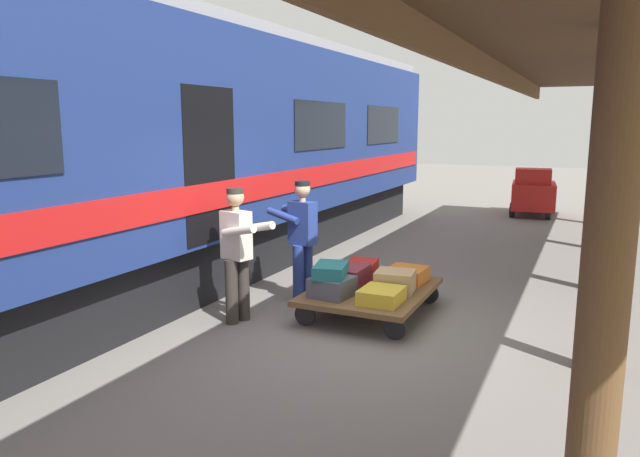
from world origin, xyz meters
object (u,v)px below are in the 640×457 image
(train_car, at_px, (121,154))
(suitcase_burgundy_valise, at_px, (348,276))
(suitcase_yellow_case, at_px, (381,296))
(suitcase_red_plastic, at_px, (362,269))
(baggage_tug, at_px, (533,193))
(porter_by_door, at_px, (238,251))
(suitcase_orange_carryall, at_px, (407,275))
(suitcase_slate_roller, at_px, (332,287))
(suitcase_tan_vintage, at_px, (395,281))
(suitcase_teal_softside, at_px, (331,270))
(luggage_cart, at_px, (371,292))
(porter_in_overalls, at_px, (301,237))

(train_car, distance_m, suitcase_burgundy_valise, 3.58)
(suitcase_burgundy_valise, xyz_separation_m, suitcase_yellow_case, (-0.66, 0.53, -0.04))
(suitcase_red_plastic, bearing_deg, baggage_tug, -98.74)
(suitcase_burgundy_valise, bearing_deg, baggage_tug, -98.28)
(porter_by_door, bearing_deg, suitcase_orange_carryall, -138.35)
(suitcase_slate_roller, distance_m, baggage_tug, 10.42)
(suitcase_tan_vintage, distance_m, suitcase_teal_softside, 0.87)
(suitcase_slate_roller, bearing_deg, suitcase_red_plastic, -90.00)
(baggage_tug, bearing_deg, suitcase_burgundy_valise, 81.72)
(suitcase_slate_roller, bearing_deg, suitcase_burgundy_valise, -90.00)
(suitcase_red_plastic, bearing_deg, luggage_cart, 121.66)
(suitcase_yellow_case, height_order, porter_by_door, porter_by_door)
(suitcase_yellow_case, height_order, baggage_tug, baggage_tug)
(suitcase_tan_vintage, xyz_separation_m, porter_in_overalls, (1.42, -0.15, 0.45))
(train_car, relative_size, suitcase_yellow_case, 36.78)
(suitcase_orange_carryall, height_order, suitcase_teal_softside, suitcase_teal_softside)
(suitcase_orange_carryall, bearing_deg, suitcase_teal_softside, 56.30)
(luggage_cart, height_order, suitcase_orange_carryall, suitcase_orange_carryall)
(luggage_cart, xyz_separation_m, suitcase_burgundy_valise, (0.33, -0.00, 0.18))
(luggage_cart, distance_m, suitcase_orange_carryall, 0.64)
(train_car, bearing_deg, luggage_cart, -167.63)
(luggage_cart, bearing_deg, baggage_tug, -96.39)
(porter_by_door, bearing_deg, suitcase_red_plastic, -124.93)
(suitcase_burgundy_valise, xyz_separation_m, suitcase_orange_carryall, (-0.66, -0.53, -0.03))
(baggage_tug, bearing_deg, porter_in_overalls, 77.18)
(suitcase_red_plastic, relative_size, suitcase_orange_carryall, 1.00)
(suitcase_burgundy_valise, bearing_deg, suitcase_teal_softside, 86.34)
(train_car, xyz_separation_m, luggage_cart, (-3.44, -0.76, -1.76))
(suitcase_red_plastic, xyz_separation_m, porter_in_overalls, (0.77, 0.38, 0.47))
(suitcase_burgundy_valise, distance_m, porter_in_overalls, 0.90)
(suitcase_orange_carryall, relative_size, porter_in_overalls, 0.32)
(train_car, bearing_deg, baggage_tug, -113.29)
(suitcase_red_plastic, bearing_deg, suitcase_orange_carryall, 180.00)
(suitcase_burgundy_valise, height_order, porter_by_door, porter_by_door)
(train_car, xyz_separation_m, suitcase_teal_softside, (-3.08, -0.26, -1.39))
(suitcase_burgundy_valise, xyz_separation_m, porter_in_overalls, (0.77, -0.15, 0.45))
(luggage_cart, height_order, suitcase_burgundy_valise, suitcase_burgundy_valise)
(suitcase_tan_vintage, bearing_deg, suitcase_red_plastic, -39.04)
(suitcase_slate_roller, bearing_deg, train_car, 4.11)
(train_car, xyz_separation_m, porter_in_overalls, (-2.35, -0.91, -1.14))
(suitcase_burgundy_valise, relative_size, porter_by_door, 0.33)
(porter_in_overalls, bearing_deg, suitcase_tan_vintage, 173.83)
(porter_in_overalls, bearing_deg, suitcase_teal_softside, 138.43)
(luggage_cart, xyz_separation_m, suitcase_teal_softside, (0.36, 0.50, 0.37))
(train_car, relative_size, suitcase_burgundy_valise, 34.55)
(suitcase_red_plastic, height_order, baggage_tug, baggage_tug)
(suitcase_red_plastic, relative_size, baggage_tug, 0.30)
(luggage_cart, xyz_separation_m, suitcase_yellow_case, (-0.33, 0.53, 0.14))
(suitcase_slate_roller, xyz_separation_m, suitcase_burgundy_valise, (0.00, -0.53, 0.01))
(porter_in_overalls, bearing_deg, train_car, 21.18)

